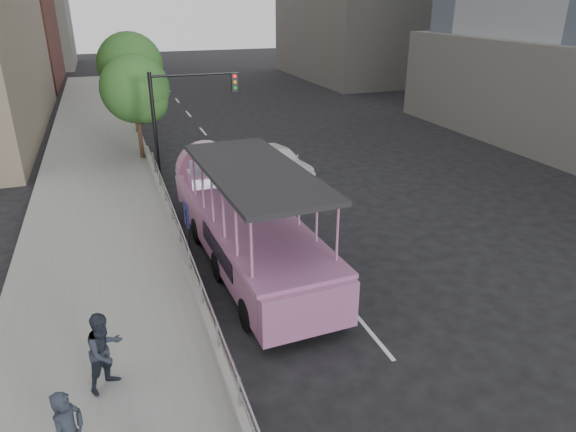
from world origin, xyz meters
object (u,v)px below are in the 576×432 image
parking_sign (188,229)px  street_tree_far (132,68)px  duck_boat (242,221)px  street_tree_near (137,92)px  traffic_signal (179,108)px  pedestrian_mid (105,351)px  car (277,160)px

parking_sign → street_tree_far: size_ratio=0.38×
duck_boat → street_tree_near: bearing=100.2°
parking_sign → traffic_signal: (1.28, 9.50, 1.94)m
traffic_signal → street_tree_near: bearing=115.0°
street_tree_near → street_tree_far: street_tree_far is taller
pedestrian_mid → traffic_signal: traffic_signal is taller
car → parking_sign: 10.37m
car → street_tree_far: bearing=103.3°
duck_boat → pedestrian_mid: duck_boat is taller
duck_boat → parking_sign: duck_boat is taller
pedestrian_mid → street_tree_far: street_tree_far is taller
duck_boat → street_tree_near: size_ratio=1.92×
car → pedestrian_mid: bearing=-138.2°
pedestrian_mid → street_tree_near: (2.30, 17.97, 2.59)m
car → traffic_signal: size_ratio=0.87×
parking_sign → street_tree_near: bearing=91.4°
duck_boat → car: (3.88, 7.99, -0.56)m
duck_boat → traffic_signal: size_ratio=2.11×
duck_boat → street_tree_far: street_tree_far is taller
car → traffic_signal: bearing=151.9°
duck_boat → traffic_signal: (-0.64, 8.93, 2.16)m
duck_boat → traffic_signal: 9.21m
traffic_signal → street_tree_near: street_tree_near is taller
street_tree_near → parking_sign: bearing=-88.6°
car → traffic_signal: 5.36m
duck_boat → car: 8.91m
car → street_tree_near: size_ratio=0.79×
duck_boat → street_tree_far: 18.71m
street_tree_near → street_tree_far: 6.02m
parking_sign → street_tree_near: (-0.32, 12.93, 2.26)m
traffic_signal → street_tree_far: bearing=98.4°
pedestrian_mid → parking_sign: bearing=23.9°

